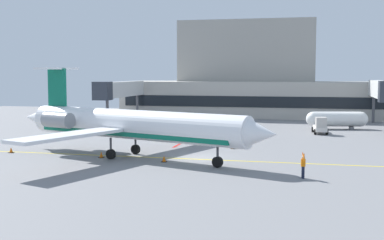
{
  "coord_description": "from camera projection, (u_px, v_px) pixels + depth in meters",
  "views": [
    {
      "loc": [
        10.07,
        -44.81,
        7.74
      ],
      "look_at": [
        -1.74,
        4.74,
        3.0
      ],
      "focal_mm": 47.83,
      "sensor_mm": 36.0,
      "label": 1
    }
  ],
  "objects": [
    {
      "name": "ground",
      "position": [
        199.0,
        158.0,
        46.45
      ],
      "size": [
        120.0,
        120.0,
        0.11
      ],
      "color": "slate"
    },
    {
      "name": "terminal_building",
      "position": [
        277.0,
        83.0,
        90.4
      ],
      "size": [
        59.88,
        13.01,
        17.06
      ],
      "color": "#ADA89E",
      "rests_on": "ground"
    },
    {
      "name": "jet_bridge_west",
      "position": [
        120.0,
        90.0,
        80.13
      ],
      "size": [
        2.4,
        17.35,
        6.43
      ],
      "color": "silver",
      "rests_on": "ground"
    },
    {
      "name": "jet_bridge_east",
      "position": [
        381.0,
        90.0,
        70.49
      ],
      "size": [
        2.4,
        18.76,
        6.71
      ],
      "color": "silver",
      "rests_on": "ground"
    },
    {
      "name": "regional_jet",
      "position": [
        129.0,
        125.0,
        46.56
      ],
      "size": [
        27.83,
        23.57,
        8.24
      ],
      "color": "white",
      "rests_on": "ground"
    },
    {
      "name": "baggage_tug",
      "position": [
        102.0,
        118.0,
        76.71
      ],
      "size": [
        2.62,
        4.23,
        1.87
      ],
      "color": "#19389E",
      "rests_on": "ground"
    },
    {
      "name": "pushback_tractor",
      "position": [
        197.0,
        123.0,
        69.97
      ],
      "size": [
        3.55,
        3.4,
        2.0
      ],
      "color": "silver",
      "rests_on": "ground"
    },
    {
      "name": "belt_loader",
      "position": [
        320.0,
        126.0,
        64.66
      ],
      "size": [
        2.07,
        4.15,
        2.16
      ],
      "color": "silver",
      "rests_on": "ground"
    },
    {
      "name": "fuel_tank",
      "position": [
        337.0,
        119.0,
        70.14
      ],
      "size": [
        8.32,
        3.23,
        2.4
      ],
      "color": "white",
      "rests_on": "ground"
    },
    {
      "name": "marshaller",
      "position": [
        303.0,
        165.0,
        37.41
      ],
      "size": [
        0.34,
        0.83,
        1.88
      ],
      "color": "#191E33",
      "rests_on": "ground"
    },
    {
      "name": "safety_cone_alpha",
      "position": [
        101.0,
        155.0,
        46.54
      ],
      "size": [
        0.47,
        0.47,
        0.55
      ],
      "color": "orange",
      "rests_on": "ground"
    },
    {
      "name": "safety_cone_bravo",
      "position": [
        233.0,
        146.0,
        52.04
      ],
      "size": [
        0.47,
        0.47,
        0.55
      ],
      "color": "orange",
      "rests_on": "ground"
    },
    {
      "name": "safety_cone_charlie",
      "position": [
        164.0,
        159.0,
        44.35
      ],
      "size": [
        0.47,
        0.47,
        0.55
      ],
      "color": "orange",
      "rests_on": "ground"
    },
    {
      "name": "safety_cone_delta",
      "position": [
        11.0,
        150.0,
        49.43
      ],
      "size": [
        0.47,
        0.47,
        0.55
      ],
      "color": "orange",
      "rests_on": "ground"
    }
  ]
}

